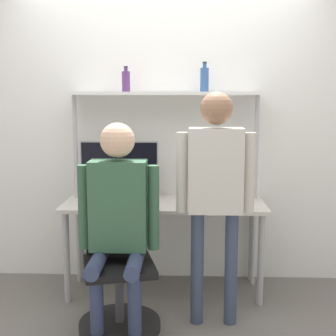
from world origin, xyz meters
TOP-DOWN VIEW (x-y plane):
  - ground_plane at (0.00, 0.00)m, footprint 12.00×12.00m
  - wall_back at (0.00, 0.66)m, footprint 8.00×0.06m
  - desk at (0.00, 0.33)m, footprint 1.61×0.61m
  - shelf_unit at (0.00, 0.48)m, footprint 1.53×0.29m
  - monitor at (-0.38, 0.47)m, footprint 0.65×0.22m
  - laptop at (-0.30, 0.26)m, footprint 0.30×0.22m
  - cell_phone at (-0.08, 0.25)m, footprint 0.07×0.15m
  - office_chair at (-0.29, -0.31)m, footprint 0.56×0.56m
  - person_seated at (-0.28, -0.35)m, footprint 0.54×0.47m
  - person_standing at (0.37, -0.22)m, footprint 0.53×0.22m
  - bottle_blue at (0.32, 0.48)m, footprint 0.07×0.07m
  - bottle_purple at (-0.32, 0.48)m, footprint 0.07×0.07m

SIDE VIEW (x-z plane):
  - ground_plane at x=0.00m, z-range 0.00..0.00m
  - office_chair at x=-0.29m, z-range -0.18..0.75m
  - desk at x=0.00m, z-range 0.29..1.03m
  - cell_phone at x=-0.08m, z-range 0.75..0.76m
  - laptop at x=-0.30m, z-range 0.70..0.91m
  - person_seated at x=-0.28m, z-range 0.13..1.55m
  - monitor at x=-0.38m, z-range 0.77..1.25m
  - person_standing at x=0.37m, z-range 0.22..1.84m
  - wall_back at x=0.00m, z-range 0.00..2.70m
  - shelf_unit at x=0.00m, z-range 0.58..2.20m
  - bottle_purple at x=-0.32m, z-range 1.61..1.81m
  - bottle_blue at x=0.32m, z-range 1.61..1.84m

